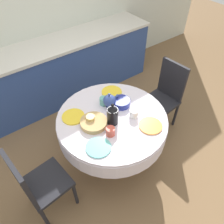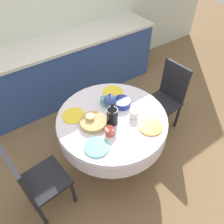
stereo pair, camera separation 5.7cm
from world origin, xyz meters
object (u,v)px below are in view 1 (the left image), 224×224
chair_right (37,183)px  teapot (109,101)px  chair_left (165,94)px  coffee_carafe (113,115)px

chair_right → teapot: size_ratio=5.01×
chair_left → chair_right: same height
chair_right → teapot: bearing=98.1°
chair_left → coffee_carafe: bearing=93.3°
chair_right → teapot: (1.01, 0.25, 0.29)m
chair_left → coffee_carafe: size_ratio=3.68×
chair_right → coffee_carafe: (0.89, 0.03, 0.32)m
chair_right → coffee_carafe: 0.95m
teapot → chair_right: bearing=-166.1°
coffee_carafe → teapot: coffee_carafe is taller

